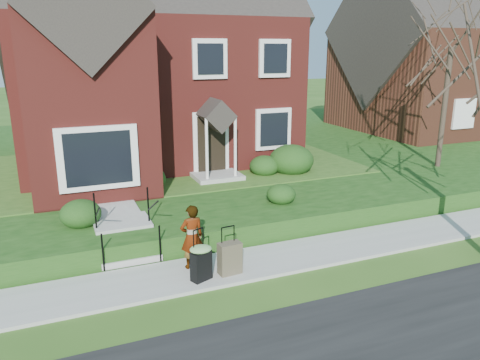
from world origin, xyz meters
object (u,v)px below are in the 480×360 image
front_steps (125,235)px  suitcase_black (201,261)px  woman (192,237)px  suitcase_olive (230,258)px

front_steps → suitcase_black: (1.26, -2.24, 0.06)m
front_steps → woman: woman is taller
front_steps → suitcase_olive: bearing=-48.3°
front_steps → suitcase_black: front_steps is taller
suitcase_olive → front_steps: bearing=126.6°
front_steps → woman: size_ratio=1.34×
front_steps → woman: bearing=-51.3°
woman → suitcase_black: (-0.00, -0.66, -0.30)m
woman → suitcase_black: 0.72m
front_steps → woman: 2.05m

